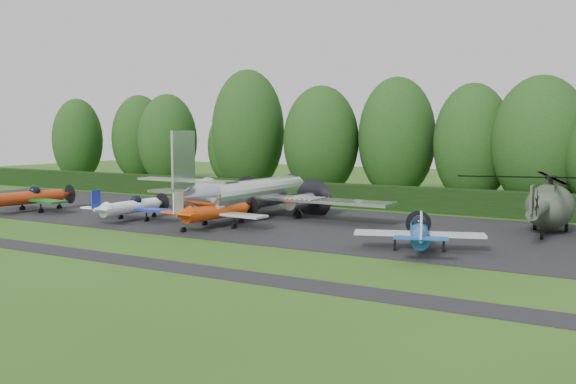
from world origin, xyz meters
The scene contains 19 objects.
ground centered at (0.00, 0.00, 0.00)m, with size 160.00×160.00×0.00m, color #2F5718.
apron centered at (0.00, 10.00, 0.00)m, with size 70.00×18.00×0.01m, color black.
taxiway_verge centered at (0.00, -6.00, 0.00)m, with size 70.00×2.00×0.00m, color black.
hedgerow centered at (0.00, 21.00, 0.00)m, with size 90.00×1.60×2.00m, color black.
transport_plane centered at (1.08, 10.36, 1.93)m, with size 21.54×16.52×6.90m.
light_plane_red centered at (-16.75, 4.25, 1.23)m, with size 7.71×8.11×2.96m.
light_plane_white centered at (-5.78, 4.66, 1.10)m, with size 6.85×7.21×2.63m.
light_plane_orange centered at (1.60, 5.19, 1.17)m, with size 7.28×7.66×2.80m.
light_plane_blue centered at (16.51, 3.64, 1.14)m, with size 7.11×7.47×2.73m.
helicopter centered at (21.59, 14.31, 2.01)m, with size 11.64×13.63×3.75m.
tree_1 centered at (-2.47, 28.57, 5.61)m, with size 7.73×7.73×11.25m.
tree_3 centered at (-39.17, 29.45, 5.43)m, with size 6.49×6.49×10.89m.
tree_4 centered at (-15.91, 32.48, 4.75)m, with size 6.53×6.53×9.53m.
tree_5 centered at (-24.01, 29.90, 5.52)m, with size 7.08×7.08×11.07m.
tree_6 centered at (-31.84, 33.35, 5.65)m, with size 7.19×7.19×11.32m.
tree_7 centered at (5.05, 30.24, 5.96)m, with size 7.61×7.61×11.94m.
tree_8 centered at (-11.19, 28.17, 6.60)m, with size 7.86×7.86×13.23m.
tree_9 centered at (12.76, 29.11, 5.48)m, with size 7.02×7.02×10.99m.
tree_11 centered at (18.83, 27.50, 5.65)m, with size 8.03×8.03×11.31m.
Camera 1 is at (27.76, -29.80, 6.64)m, focal length 40.00 mm.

